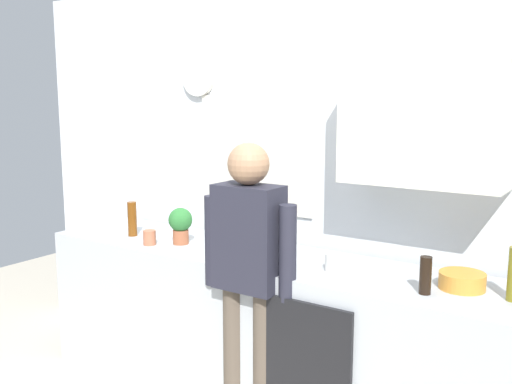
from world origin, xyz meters
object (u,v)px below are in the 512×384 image
mixing_bowl (462,281)px  cup_white_mug (333,262)px  storage_canister (262,241)px  potted_plant (181,223)px  bottle_amber_beer (132,219)px  cup_terracotta_mug (150,237)px  person_at_sink (249,265)px  bottle_dark_sauce (425,275)px

mixing_bowl → cup_white_mug: bearing=-172.3°
mixing_bowl → storage_canister: 1.13m
potted_plant → mixing_bowl: bearing=3.3°
bottle_amber_beer → cup_terracotta_mug: bottle_amber_beer is taller
cup_white_mug → person_at_sink: size_ratio=0.06×
storage_canister → bottle_dark_sauce: bearing=-7.9°
storage_canister → person_at_sink: 0.33m
person_at_sink → bottle_dark_sauce: bearing=23.2°
cup_white_mug → person_at_sink: bearing=-146.5°
bottle_dark_sauce → cup_white_mug: size_ratio=1.89×
person_at_sink → cup_white_mug: bearing=46.4°
cup_white_mug → potted_plant: size_ratio=0.41×
cup_terracotta_mug → cup_white_mug: 1.21m
bottle_dark_sauce → storage_canister: (-1.01, 0.14, -0.01)m
cup_terracotta_mug → potted_plant: 0.21m
mixing_bowl → potted_plant: 1.71m
potted_plant → bottle_dark_sauce: bearing=-2.7°
cup_white_mug → mixing_bowl: cup_white_mug is taller
bottle_amber_beer → cup_terracotta_mug: bearing=-22.7°
cup_terracotta_mug → mixing_bowl: (1.85, 0.22, -0.01)m
potted_plant → storage_canister: size_ratio=1.35×
cup_terracotta_mug → person_at_sink: size_ratio=0.06×
potted_plant → bottle_amber_beer: bearing=-177.6°
cup_white_mug → person_at_sink: 0.45m
cup_terracotta_mug → bottle_dark_sauce: bearing=1.8°
cup_white_mug → person_at_sink: (-0.37, -0.25, -0.02)m
bottle_dark_sauce → cup_white_mug: bottle_dark_sauce is taller
storage_canister → person_at_sink: person_at_sink is taller
cup_terracotta_mug → potted_plant: bearing=40.7°
bottle_amber_beer → bottle_dark_sauce: 1.99m
potted_plant → person_at_sink: size_ratio=0.14×
bottle_dark_sauce → cup_terracotta_mug: (-1.72, -0.05, -0.04)m
potted_plant → storage_canister: (0.57, 0.07, -0.05)m
cup_white_mug → mixing_bowl: 0.65m
bottle_amber_beer → mixing_bowl: bottle_amber_beer is taller
cup_white_mug → storage_canister: size_ratio=0.56×
mixing_bowl → potted_plant: size_ratio=0.96×
cup_white_mug → storage_canister: storage_canister is taller
bottle_dark_sauce → person_at_sink: bearing=-169.7°
bottle_amber_beer → cup_white_mug: 1.47m
person_at_sink → storage_canister: bearing=123.6°
cup_white_mug → person_at_sink: person_at_sink is taller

